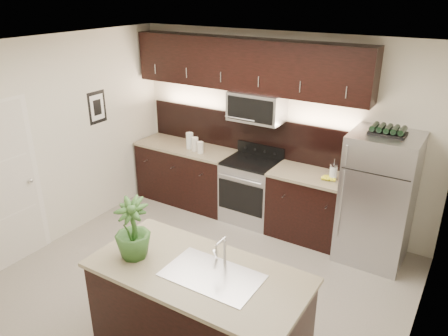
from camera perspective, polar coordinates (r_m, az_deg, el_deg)
name	(u,v)px	position (r m, az deg, el deg)	size (l,w,h in m)	color
ground	(200,284)	(5.31, -3.15, -14.94)	(4.50, 4.50, 0.00)	gray
room_walls	(186,148)	(4.51, -5.05, 2.59)	(4.52, 4.02, 2.71)	beige
counter_run	(239,187)	(6.50, 1.93, -2.51)	(3.51, 0.65, 0.94)	black
upper_fixtures	(247,73)	(6.09, 3.07, 12.30)	(3.49, 0.40, 1.66)	black
island	(199,313)	(4.22, -3.29, -18.33)	(1.96, 0.96, 0.94)	black
sink_faucet	(213,274)	(3.86, -1.49, -13.63)	(0.84, 0.50, 0.28)	silver
refrigerator	(377,199)	(5.67, 19.41, -3.82)	(0.80, 0.72, 1.66)	#B2B2B7
wine_rack	(388,131)	(5.35, 20.63, 4.61)	(0.41, 0.25, 0.10)	black
plant	(132,229)	(4.04, -11.90, -7.76)	(0.32, 0.32, 0.58)	#2D5722
canisters	(194,143)	(6.58, -3.98, 3.25)	(0.36, 0.19, 0.25)	silver
french_press	(333,172)	(5.71, 14.08, -0.57)	(0.10, 0.10, 0.29)	silver
bananas	(325,177)	(5.74, 12.99, -1.17)	(0.20, 0.15, 0.06)	yellow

